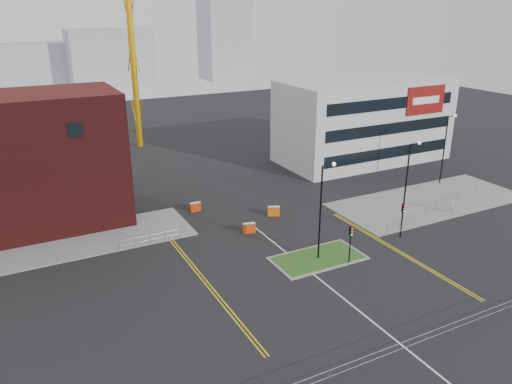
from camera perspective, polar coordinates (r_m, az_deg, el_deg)
ground at (r=40.48m, az=11.21°, el=-12.81°), size 200.00×200.00×0.00m
pavement_left at (r=52.69m, az=-22.68°, el=-5.81°), size 28.00×8.00×0.12m
pavement_right at (r=63.35m, az=19.12°, el=-0.97°), size 24.00×10.00×0.12m
island_kerb at (r=46.99m, az=7.11°, el=-7.52°), size 8.60×4.60×0.08m
grass_island at (r=46.98m, az=7.11°, el=-7.50°), size 8.00×4.00×0.12m
office_block at (r=76.92m, az=12.15°, el=7.99°), size 25.00×12.20×12.00m
streetlamp_island at (r=44.86m, az=7.63°, el=-1.37°), size 1.46×0.36×9.18m
streetlamp_right_near at (r=53.66m, az=17.00°, el=1.56°), size 1.46×0.36×9.18m
streetlamp_right_far at (r=68.78m, az=20.89°, el=5.15°), size 1.46×0.36×9.18m
traffic_light_island at (r=45.51m, az=10.77°, el=-5.15°), size 0.28×0.33×3.65m
traffic_light_right at (r=51.81m, az=16.44°, el=-2.41°), size 0.28×0.33×3.65m
railing_front at (r=36.47m, az=17.33°, el=-16.07°), size 24.05×0.05×1.10m
railing_left at (r=49.98m, az=-12.04°, el=-5.15°), size 6.05×0.05×1.10m
railing_right at (r=60.49m, az=19.89°, el=-1.34°), size 19.05×5.05×1.10m
centre_line at (r=41.78m, az=9.49°, el=-11.53°), size 0.15×30.00×0.01m
yellow_left_a at (r=44.04m, az=-6.51°, el=-9.58°), size 0.12×24.00×0.01m
yellow_left_b at (r=44.13m, az=-6.14°, el=-9.49°), size 0.12×24.00×0.01m
yellow_right_a at (r=49.95m, az=15.59°, el=-6.43°), size 0.12×20.00×0.01m
yellow_right_b at (r=50.14m, az=15.85°, el=-6.35°), size 0.12×20.00×0.01m
skyline_b at (r=159.78m, az=-16.28°, el=14.59°), size 24.00×12.00×16.00m
skyline_c at (r=165.34m, az=-3.63°, el=17.58°), size 14.00×12.00×28.00m
skyline_d at (r=167.26m, az=-23.13°, el=13.34°), size 30.00×12.00×12.00m
pedestrian at (r=60.25m, az=21.45°, el=-1.42°), size 0.73×0.49×1.96m
barrier_left at (r=51.47m, az=-0.80°, el=-4.09°), size 1.34×0.67×1.08m
barrier_mid at (r=57.20m, az=-6.96°, el=-1.67°), size 1.29×0.50×1.07m
barrier_right at (r=55.61m, az=2.03°, el=-2.15°), size 1.39×0.92×1.12m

